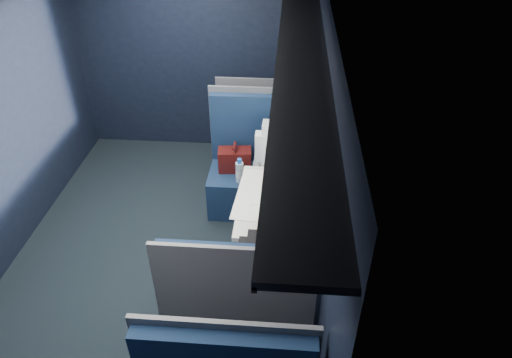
# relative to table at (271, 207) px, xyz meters

# --- Properties ---
(ground) EXTENTS (2.80, 4.20, 0.01)m
(ground) POSITION_rel_table_xyz_m (-1.03, 0.00, -0.67)
(ground) COLOR black
(room_shell) EXTENTS (3.00, 4.40, 2.40)m
(room_shell) POSITION_rel_table_xyz_m (-1.01, 0.00, 0.81)
(room_shell) COLOR black
(room_shell) RESTS_ON ground
(table) EXTENTS (0.62, 1.00, 0.74)m
(table) POSITION_rel_table_xyz_m (0.00, 0.00, 0.00)
(table) COLOR #54565E
(table) RESTS_ON ground
(seat_bay_near) EXTENTS (1.04, 0.62, 1.26)m
(seat_bay_near) POSITION_rel_table_xyz_m (-0.19, 0.87, -0.24)
(seat_bay_near) COLOR #0C1B38
(seat_bay_near) RESTS_ON ground
(seat_bay_far) EXTENTS (1.04, 0.62, 1.26)m
(seat_bay_far) POSITION_rel_table_xyz_m (-0.18, -0.87, -0.25)
(seat_bay_far) COLOR #0C1B38
(seat_bay_far) RESTS_ON ground
(seat_row_front) EXTENTS (1.04, 0.51, 1.16)m
(seat_row_front) POSITION_rel_table_xyz_m (-0.18, 1.80, -0.25)
(seat_row_front) COLOR #0C1B38
(seat_row_front) RESTS_ON ground
(man) EXTENTS (0.53, 0.56, 1.32)m
(man) POSITION_rel_table_xyz_m (0.07, 0.70, 0.06)
(man) COLOR black
(man) RESTS_ON ground
(woman) EXTENTS (0.53, 0.56, 1.32)m
(woman) POSITION_rel_table_xyz_m (0.07, -0.71, 0.06)
(woman) COLOR black
(woman) RESTS_ON ground
(papers) EXTENTS (0.56, 0.77, 0.01)m
(papers) POSITION_rel_table_xyz_m (-0.05, 0.06, 0.08)
(papers) COLOR white
(papers) RESTS_ON table
(laptop) EXTENTS (0.34, 0.40, 0.26)m
(laptop) POSITION_rel_table_xyz_m (0.22, 0.11, 0.15)
(laptop) COLOR silver
(laptop) RESTS_ON table
(bottle_small) EXTENTS (0.07, 0.07, 0.24)m
(bottle_small) POSITION_rel_table_xyz_m (0.30, 0.35, 0.18)
(bottle_small) COLOR silver
(bottle_small) RESTS_ON table
(cup) EXTENTS (0.07, 0.07, 0.10)m
(cup) POSITION_rel_table_xyz_m (0.17, 0.44, 0.12)
(cup) COLOR white
(cup) RESTS_ON table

